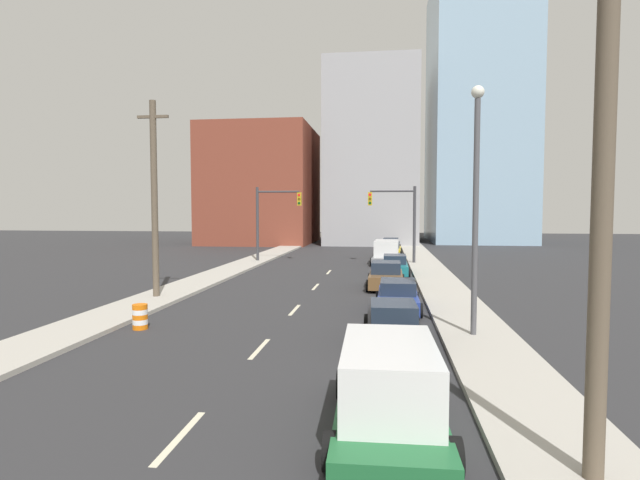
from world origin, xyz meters
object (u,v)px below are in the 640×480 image
sedan_blue (398,297)px  sedan_tan (391,245)px  box_truck_green (389,390)px  traffic_signal_left (270,214)px  street_lamp (476,195)px  sedan_yellow (391,249)px  sedan_brown (386,276)px  utility_pole_right_near (602,197)px  utility_pole_left_mid (154,199)px  traffic_signal_right (401,214)px  sedan_black (393,324)px  traffic_barrel (140,317)px  sedan_teal (395,266)px  box_truck_gray (387,253)px

sedan_blue → sedan_tan: (0.09, 33.65, 0.02)m
sedan_tan → box_truck_green: bearing=-88.7°
traffic_signal_left → box_truck_green: traffic_signal_left is taller
traffic_signal_left → street_lamp: street_lamp is taller
street_lamp → sedan_tan: (-2.41, 38.39, -4.40)m
sedan_yellow → sedan_brown: bearing=-88.5°
utility_pole_right_near → sedan_blue: size_ratio=1.94×
traffic_signal_left → street_lamp: size_ratio=0.74×
utility_pole_left_mid → sedan_brown: (11.52, 5.10, -4.39)m
traffic_signal_right → sedan_blue: bearing=-92.2°
sedan_black → sedan_tan: 39.23m
traffic_barrel → sedan_teal: size_ratio=0.20×
traffic_barrel → utility_pole_right_near: bearing=-36.5°
traffic_signal_left → sedan_tan: bearing=53.8°
traffic_signal_left → sedan_tan: 18.12m
utility_pole_right_near → sedan_brown: utility_pole_right_near is taller
sedan_brown → traffic_barrel: bearing=-129.0°
traffic_signal_left → box_truck_gray: bearing=0.5°
box_truck_green → sedan_yellow: (0.56, 39.51, -0.27)m
traffic_barrel → box_truck_gray: bearing=69.0°
traffic_signal_left → sedan_black: traffic_signal_left is taller
utility_pole_right_near → sedan_blue: bearing=101.1°
sedan_black → sedan_yellow: size_ratio=0.96×
traffic_signal_right → sedan_black: (-1.05, -24.88, -3.51)m
traffic_signal_left → street_lamp: 27.31m
traffic_signal_right → street_lamp: 24.13m
traffic_signal_left → traffic_signal_right: same height
box_truck_green → sedan_brown: bearing=88.7°
street_lamp → sedan_teal: bearing=97.9°
sedan_yellow → sedan_tan: bearing=92.9°
sedan_brown → utility_pole_right_near: bearing=-80.2°
utility_pole_right_near → box_truck_gray: 33.92m
sedan_black → sedan_brown: bearing=89.2°
traffic_signal_left → sedan_blue: bearing=-61.7°
traffic_signal_right → sedan_teal: size_ratio=1.38×
box_truck_green → sedan_black: box_truck_green is taller
utility_pole_right_near → box_truck_green: 5.26m
utility_pole_right_near → street_lamp: 9.42m
traffic_signal_right → sedan_blue: 19.64m
traffic_signal_right → utility_pole_right_near: bearing=-86.5°
sedan_tan → sedan_teal: bearing=-87.9°
box_truck_green → box_truck_gray: 32.02m
traffic_signal_left → box_truck_gray: 10.47m
traffic_barrel → box_truck_green: 12.10m
box_truck_green → sedan_tan: box_truck_green is taller
traffic_signal_left → utility_pole_right_near: utility_pole_right_near is taller
box_truck_green → sedan_teal: size_ratio=1.15×
traffic_barrel → sedan_yellow: sedan_yellow is taller
box_truck_green → sedan_teal: (0.60, 25.07, -0.27)m
traffic_signal_left → box_truck_green: (9.91, -31.93, -3.25)m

